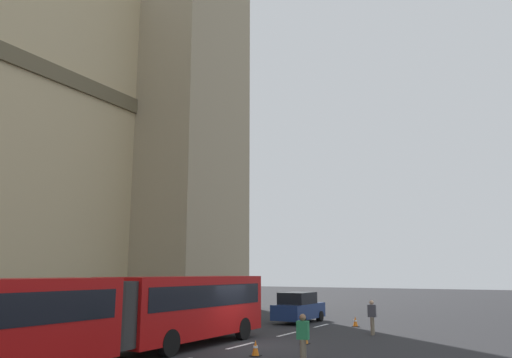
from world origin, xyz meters
name	(u,v)px	position (x,y,z in m)	size (l,w,h in m)	color
ground_plane	(245,345)	(0.00, 0.00, 0.00)	(160.00, 160.00, 0.00)	#262628
lane_centre_marking	(210,353)	(-2.69, 0.00, 0.01)	(25.20, 0.16, 0.01)	silver
articulated_bus	(105,311)	(-6.28, 1.99, 1.75)	(18.20, 2.54, 2.90)	#B20F0F
sedan_lead	(299,308)	(9.80, 1.87, 0.91)	(4.40, 1.86, 1.85)	navy
traffic_cone_west	(255,348)	(-2.38, -1.84, 0.28)	(0.36, 0.36, 0.58)	black
traffic_cone_middle	(305,337)	(1.43, -2.19, 0.28)	(0.36, 0.36, 0.58)	black
traffic_cone_east	(355,322)	(9.29, -1.92, 0.28)	(0.36, 0.36, 0.58)	black
pedestrian_near_cones	(303,338)	(-3.35, -4.23, 0.91)	(0.36, 0.43, 1.69)	#726651
pedestrian_by_kerb	(372,316)	(6.05, -3.86, 0.91)	(0.36, 0.42, 1.69)	#726651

